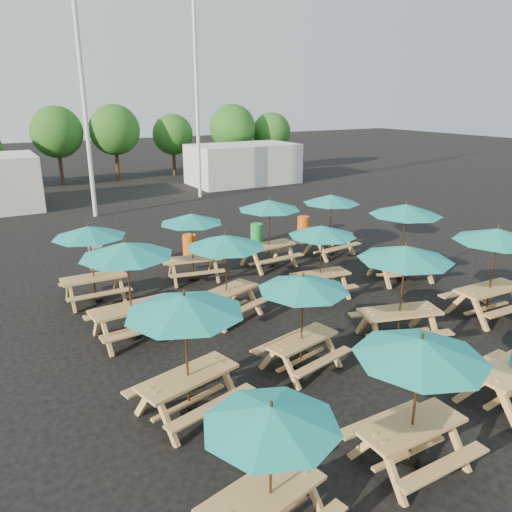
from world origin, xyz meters
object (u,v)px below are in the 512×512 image
picnic_unit_10 (322,235)px  waste_bin_4 (303,226)px  picnic_unit_7 (192,222)px  waste_bin_3 (257,234)px  picnic_unit_6 (226,246)px  picnic_unit_15 (331,202)px  picnic_unit_2 (127,255)px  picnic_unit_4 (420,356)px  picnic_unit_13 (497,240)px  picnic_unit_1 (185,311)px  picnic_unit_14 (405,214)px  waste_bin_1 (129,255)px  waste_bin_0 (96,258)px  picnic_unit_3 (89,236)px  picnic_unit_5 (303,289)px  picnic_unit_0 (271,424)px  picnic_unit_11 (269,209)px  picnic_unit_9 (405,259)px  waste_bin_2 (189,245)px

picnic_unit_10 → waste_bin_4: bearing=65.8°
picnic_unit_7 → waste_bin_3: picnic_unit_7 is taller
picnic_unit_6 → picnic_unit_15: bearing=8.4°
picnic_unit_2 → picnic_unit_4: picnic_unit_2 is taller
picnic_unit_2 → waste_bin_4: (9.09, 5.77, -1.74)m
picnic_unit_6 → picnic_unit_13: picnic_unit_13 is taller
picnic_unit_2 → picnic_unit_6: (2.53, -0.08, -0.14)m
picnic_unit_1 → picnic_unit_14: picnic_unit_14 is taller
picnic_unit_1 → picnic_unit_10: (5.56, 3.41, -0.19)m
waste_bin_1 → picnic_unit_1: bearing=-99.1°
picnic_unit_1 → waste_bin_0: 9.36m
picnic_unit_3 → picnic_unit_5: picnic_unit_3 is taller
picnic_unit_2 → waste_bin_1: bearing=71.1°
picnic_unit_0 → waste_bin_4: bearing=41.0°
picnic_unit_4 → picnic_unit_11: picnic_unit_11 is taller
picnic_unit_1 → picnic_unit_11: 8.61m
picnic_unit_13 → waste_bin_0: size_ratio=3.09×
picnic_unit_6 → picnic_unit_15: picnic_unit_6 is taller
picnic_unit_5 → picnic_unit_7: size_ratio=1.00×
picnic_unit_4 → picnic_unit_10: picnic_unit_4 is taller
picnic_unit_10 → picnic_unit_13: bearing=-41.2°
picnic_unit_10 → picnic_unit_13: picnic_unit_13 is taller
waste_bin_4 → picnic_unit_6: bearing=-138.3°
picnic_unit_5 → picnic_unit_9: 2.76m
picnic_unit_2 → picnic_unit_14: size_ratio=0.92×
picnic_unit_4 → picnic_unit_5: size_ratio=0.99×
waste_bin_1 → picnic_unit_13: bearing=-50.9°
picnic_unit_10 → picnic_unit_14: 3.11m
picnic_unit_0 → picnic_unit_14: 10.80m
picnic_unit_7 → waste_bin_4: (6.21, 2.75, -1.51)m
picnic_unit_0 → picnic_unit_9: size_ratio=0.80×
picnic_unit_9 → picnic_unit_5: bearing=-166.9°
picnic_unit_1 → waste_bin_0: (0.40, 9.20, -1.68)m
waste_bin_1 → waste_bin_3: 5.31m
waste_bin_2 → waste_bin_3: same height
picnic_unit_14 → picnic_unit_15: size_ratio=1.15×
picnic_unit_15 → waste_bin_1: 7.45m
picnic_unit_13 → picnic_unit_5: bearing=179.3°
picnic_unit_3 → picnic_unit_5: 6.74m
waste_bin_3 → picnic_unit_15: bearing=-59.7°
waste_bin_0 → waste_bin_3: 6.33m
picnic_unit_1 → picnic_unit_10: bearing=17.4°
picnic_unit_0 → picnic_unit_14: (8.75, 6.32, 0.42)m
picnic_unit_10 → waste_bin_2: 6.07m
picnic_unit_15 → picnic_unit_9: bearing=-121.8°
waste_bin_1 → picnic_unit_14: bearing=-37.9°
picnic_unit_2 → picnic_unit_10: picnic_unit_2 is taller
picnic_unit_14 → picnic_unit_0: bearing=-131.8°
picnic_unit_2 → picnic_unit_14: (8.67, -0.28, 0.04)m
picnic_unit_0 → picnic_unit_5: 4.40m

